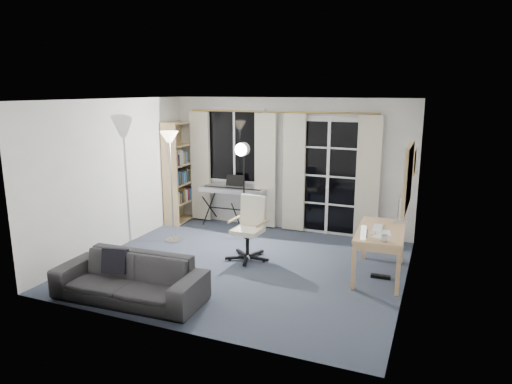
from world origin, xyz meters
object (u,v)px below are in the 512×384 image
Objects in this scene: torchiere_lamp at (170,154)px; keyboard_piano at (233,191)px; bookshelf at (179,174)px; sofa at (129,271)px; desk at (381,235)px; monitor at (400,206)px; mug at (384,238)px; studio_light at (243,161)px; office_chair at (251,222)px.

torchiere_lamp is 1.52m from keyboard_piano.
sofa is (1.26, -3.25, -0.56)m from bookshelf.
monitor is at bearing 63.80° from desk.
monitor is at bearing 84.18° from mug.
torchiere_lamp is at bearing 169.16° from mug.
sofa is at bearing -71.76° from bookshelf.
studio_light reaches higher than sofa.
office_chair is at bearing 166.82° from mug.
bookshelf is 17.94× the size of mug.
studio_light reaches higher than desk.
studio_light reaches higher than keyboard_piano.
keyboard_piano is 1.64m from office_chair.
bookshelf is at bearing 159.48° from studio_light.
bookshelf is at bearing 149.57° from office_chair.
bookshelf is at bearing 155.97° from mug.
keyboard_piano is (1.15, -0.00, -0.23)m from bookshelf.
desk is (2.39, -0.74, -0.79)m from studio_light.
keyboard_piano is 1.32× the size of office_chair.
monitor is 3.82m from sofa.
bookshelf reaches higher than studio_light.
mug is (2.49, -1.24, -0.66)m from studio_light.
studio_light is at bearing -23.11° from bookshelf.
studio_light is 1.77× the size of office_chair.
mug is at bearing -10.49° from office_chair.
office_chair is 2.02× the size of monitor.
keyboard_piano is 0.74× the size of studio_light.
mug is (2.96, -1.82, 0.02)m from keyboard_piano.
studio_light is at bearing 27.87° from torchiere_lamp.
torchiere_lamp is 1.80m from office_chair.
mug is (4.10, -1.83, -0.21)m from bookshelf.
desk is at bearing 101.31° from mug.
sofa is at bearing -71.37° from torchiere_lamp.
studio_light is at bearing -54.02° from keyboard_piano.
studio_light is 2.63m from desk.
sofa is (0.12, -3.25, -0.33)m from keyboard_piano.
sofa is (-2.94, -2.37, -0.55)m from monitor.
torchiere_lamp reaches higher than studio_light.
keyboard_piano is 3.15m from desk.
office_chair is (2.08, -1.35, -0.36)m from bookshelf.
desk is (2.86, -1.32, -0.11)m from keyboard_piano.
keyboard_piano is 1.01× the size of desk.
torchiere_lamp is 3.58m from desk.
desk is 3.36m from sofa.
keyboard_piano is 3.47m from mug.
bookshelf is 4.50m from mug.
torchiere_lamp reaches higher than mug.
desk is 0.59m from monitor.
torchiere_lamp reaches higher than keyboard_piano.
keyboard_piano is (0.59, 1.14, -0.81)m from torchiere_lamp.
sofa is (-0.35, -2.66, -1.01)m from studio_light.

